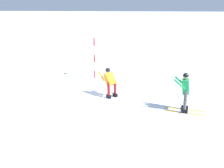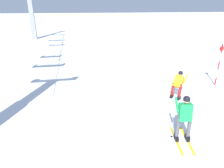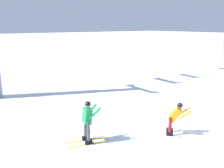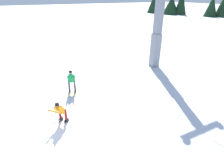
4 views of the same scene
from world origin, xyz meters
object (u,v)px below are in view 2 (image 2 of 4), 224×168
object	(u,v)px
trail_marker_pole	(219,64)
skier_distant_uphill	(185,115)
skier_carving_main	(178,83)
lift_tower_far	(31,8)

from	to	relation	value
trail_marker_pole	skier_distant_uphill	distance (m)	6.54
skier_carving_main	trail_marker_pole	bearing A→B (deg)	-68.82
skier_carving_main	lift_tower_far	distance (m)	24.85
skier_carving_main	lift_tower_far	world-z (taller)	lift_tower_far
skier_carving_main	trail_marker_pole	size ratio (longest dim) A/B	0.66
skier_carving_main	skier_distant_uphill	bearing A→B (deg)	154.73
skier_carving_main	skier_distant_uphill	distance (m)	3.65
lift_tower_far	skier_distant_uphill	bearing A→B (deg)	-161.23
trail_marker_pole	skier_distant_uphill	bearing A→B (deg)	133.78
skier_distant_uphill	trail_marker_pole	bearing A→B (deg)	-46.22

